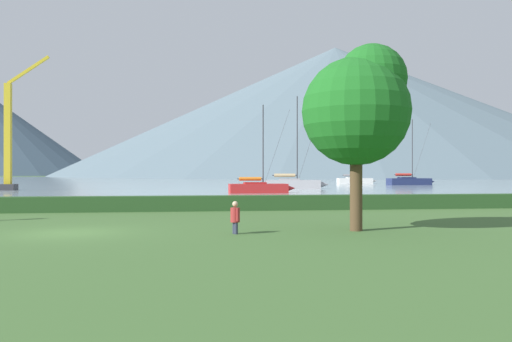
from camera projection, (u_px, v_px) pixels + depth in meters
ground_plane at (69, 233)px, 20.15m from camera, size 1000.00×1000.00×0.00m
harbor_water at (170, 180)px, 155.87m from camera, size 320.00×246.00×0.00m
hedge_line at (110, 204)px, 31.04m from camera, size 80.00×1.20×0.91m
sailboat_slip_0 at (259, 187)px, 58.77m from camera, size 7.60×2.39×9.95m
sailboat_slip_1 at (410, 181)px, 95.05m from camera, size 8.99×2.88×11.97m
sailboat_slip_3 at (293, 183)px, 73.44m from camera, size 9.21×4.09×13.03m
sailboat_slip_4 at (355, 180)px, 106.27m from camera, size 8.16×2.81×11.26m
person_seated_viewer at (235, 216)px, 19.85m from camera, size 0.36×0.55×1.25m
park_tree at (359, 105)px, 20.95m from camera, size 4.35×4.35×7.52m
dock_crane at (9, 143)px, 67.54m from camera, size 6.15×2.00×17.62m
distant_hill_central_peak at (424, 143)px, 397.98m from camera, size 186.02×186.02×49.64m
distant_hill_far_shoulder at (335, 112)px, 331.94m from camera, size 343.03×343.03×81.65m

